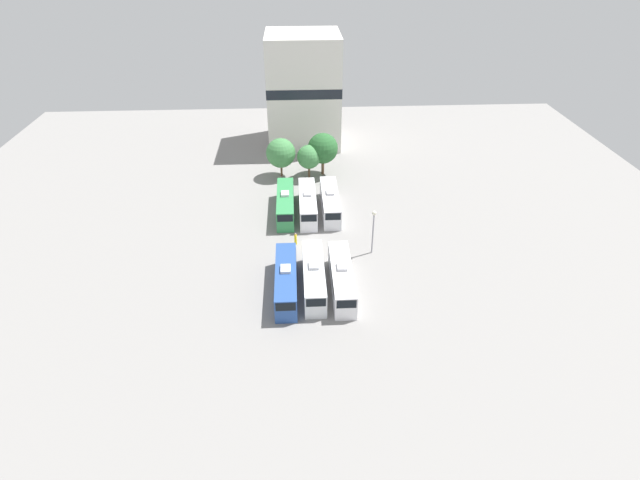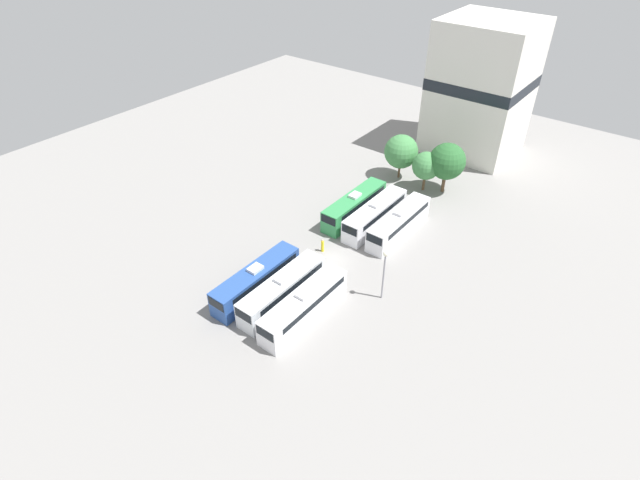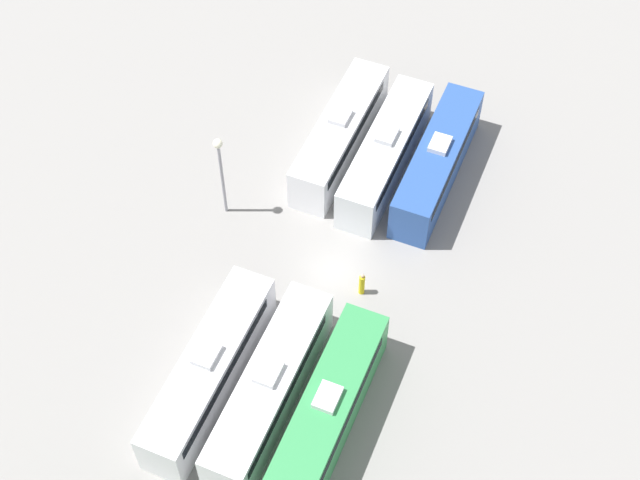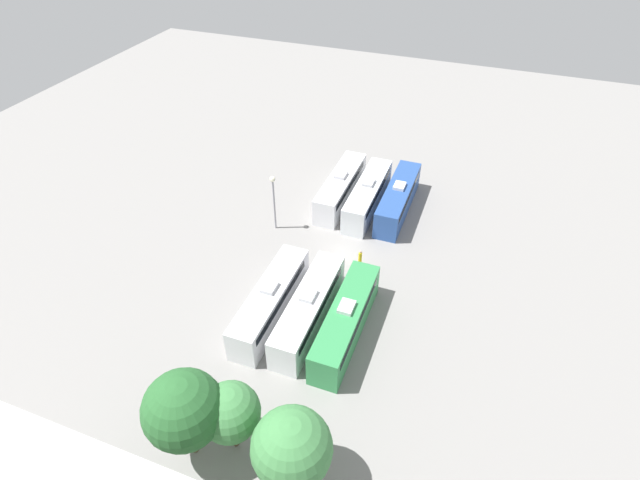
# 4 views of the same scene
# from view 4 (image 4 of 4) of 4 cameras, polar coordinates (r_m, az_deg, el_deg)

# --- Properties ---
(ground_plane) EXTENTS (121.96, 121.96, 0.00)m
(ground_plane) POSITION_cam_4_polar(r_m,az_deg,el_deg) (51.18, 2.48, -1.86)
(ground_plane) COLOR gray
(bus_0) EXTENTS (2.60, 11.94, 3.53)m
(bus_0) POSITION_cam_4_polar(r_m,az_deg,el_deg) (57.12, 8.91, 4.76)
(bus_0) COLOR #284C93
(bus_0) RESTS_ON ground_plane
(bus_1) EXTENTS (2.60, 11.94, 3.53)m
(bus_1) POSITION_cam_4_polar(r_m,az_deg,el_deg) (57.25, 5.46, 5.18)
(bus_1) COLOR silver
(bus_1) RESTS_ON ground_plane
(bus_2) EXTENTS (2.60, 11.94, 3.53)m
(bus_2) POSITION_cam_4_polar(r_m,az_deg,el_deg) (58.39, 2.36, 6.07)
(bus_2) COLOR white
(bus_2) RESTS_ON ground_plane
(bus_3) EXTENTS (2.60, 11.94, 3.53)m
(bus_3) POSITION_cam_4_polar(r_m,az_deg,el_deg) (42.60, 2.96, -9.16)
(bus_3) COLOR #338C4C
(bus_3) RESTS_ON ground_plane
(bus_4) EXTENTS (2.60, 11.94, 3.53)m
(bus_4) POSITION_cam_4_polar(r_m,az_deg,el_deg) (43.47, -1.32, -7.85)
(bus_4) COLOR white
(bus_4) RESTS_ON ground_plane
(bus_5) EXTENTS (2.60, 11.94, 3.53)m
(bus_5) POSITION_cam_4_polar(r_m,az_deg,el_deg) (44.34, -5.69, -6.90)
(bus_5) COLOR silver
(bus_5) RESTS_ON ground_plane
(worker_person) EXTENTS (0.36, 0.36, 1.82)m
(worker_person) POSITION_cam_4_polar(r_m,az_deg,el_deg) (49.73, 4.60, -2.12)
(worker_person) COLOR gold
(worker_person) RESTS_ON ground_plane
(light_pole) EXTENTS (0.60, 0.60, 6.55)m
(light_pole) POSITION_cam_4_polar(r_m,az_deg,el_deg) (52.43, -5.34, 5.36)
(light_pole) COLOR gray
(light_pole) RESTS_ON ground_plane
(tree_0) EXTENTS (5.13, 5.13, 6.97)m
(tree_0) POSITION_cam_4_polar(r_m,az_deg,el_deg) (33.06, -3.25, -22.63)
(tree_0) COLOR brown
(tree_0) RESTS_ON ground_plane
(tree_1) EXTENTS (4.13, 4.13, 6.08)m
(tree_1) POSITION_cam_4_polar(r_m,az_deg,el_deg) (35.20, -10.25, -18.80)
(tree_1) COLOR brown
(tree_1) RESTS_ON ground_plane
(tree_2) EXTENTS (5.33, 5.33, 7.63)m
(tree_2) POSITION_cam_4_polar(r_m,az_deg,el_deg) (34.78, -15.34, -18.22)
(tree_2) COLOR brown
(tree_2) RESTS_ON ground_plane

